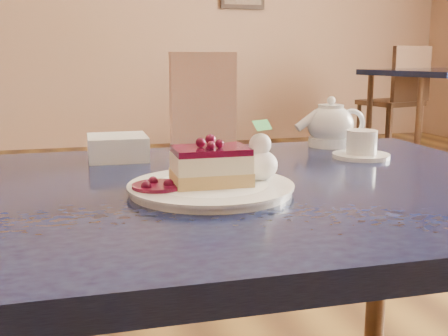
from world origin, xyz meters
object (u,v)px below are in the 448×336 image
object	(u,v)px
dessert_plate	(211,188)
cheesecake_slice	(211,166)
main_table	(204,230)
bg_table_far_right	(438,161)
tea_set	(336,130)

from	to	relation	value
dessert_plate	cheesecake_slice	bearing A→B (deg)	180.00
main_table	dessert_plate	world-z (taller)	dessert_plate
cheesecake_slice	main_table	bearing A→B (deg)	90.00
cheesecake_slice	dessert_plate	bearing A→B (deg)	1.17
main_table	cheesecake_slice	xyz separation A→B (m)	(-0.00, -0.05, 0.11)
cheesecake_slice	bg_table_far_right	size ratio (longest dim) A/B	0.06
main_table	cheesecake_slice	distance (m)	0.12
dessert_plate	bg_table_far_right	bearing A→B (deg)	48.23
main_table	cheesecake_slice	world-z (taller)	cheesecake_slice
main_table	tea_set	xyz separation A→B (m)	(0.35, 0.26, 0.11)
main_table	dessert_plate	size ratio (longest dim) A/B	4.74
dessert_plate	tea_set	xyz separation A→B (m)	(0.35, 0.30, 0.03)
tea_set	cheesecake_slice	bearing A→B (deg)	-139.55
cheesecake_slice	bg_table_far_right	xyz separation A→B (m)	(2.58, 2.89, -0.66)
dessert_plate	main_table	bearing A→B (deg)	88.83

